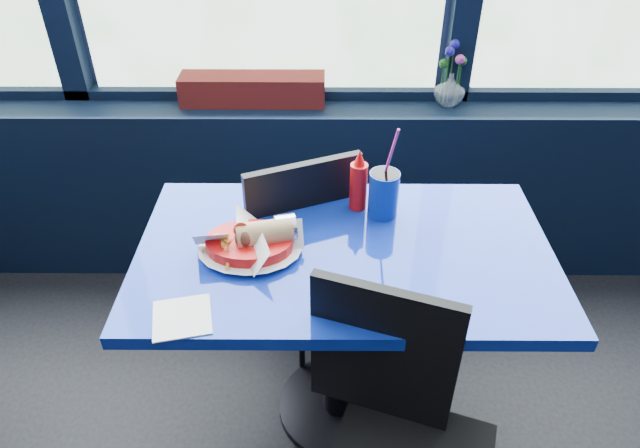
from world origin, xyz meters
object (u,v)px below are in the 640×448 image
at_px(planter_box, 253,89).
at_px(chair_near_front, 397,427).
at_px(near_table, 343,294).
at_px(soda_cup, 384,193).
at_px(flower_vase, 450,86).
at_px(ketchup_bottle, 359,183).
at_px(chair_near_back, 319,241).
at_px(food_basket, 252,242).

bearing_deg(planter_box, chair_near_front, -70.02).
bearing_deg(near_table, soda_cup, 54.84).
height_order(flower_vase, soda_cup, soda_cup).
bearing_deg(chair_near_front, ketchup_bottle, 116.54).
bearing_deg(chair_near_back, food_basket, 38.47).
relative_size(flower_vase, ketchup_bottle, 1.26).
bearing_deg(flower_vase, planter_box, 179.02).
xyz_separation_m(near_table, food_basket, (-0.27, -0.02, 0.22)).
height_order(chair_near_back, planter_box, planter_box).
relative_size(chair_near_front, soda_cup, 2.81).
relative_size(near_table, flower_vase, 4.64).
xyz_separation_m(chair_near_front, flower_vase, (0.32, 1.31, 0.37)).
xyz_separation_m(flower_vase, food_basket, (-0.71, -0.90, -0.09)).
relative_size(near_table, chair_near_back, 1.33).
xyz_separation_m(food_basket, ketchup_bottle, (0.31, 0.23, 0.06)).
relative_size(ketchup_bottle, soda_cup, 0.66).
bearing_deg(flower_vase, chair_near_front, -103.71).
distance_m(near_table, ketchup_bottle, 0.35).
bearing_deg(chair_near_back, soda_cup, 119.89).
bearing_deg(chair_near_front, near_table, 126.05).
bearing_deg(ketchup_bottle, chair_near_front, -82.84).
relative_size(chair_near_front, chair_near_back, 0.98).
relative_size(chair_near_front, planter_box, 1.51).
xyz_separation_m(chair_near_front, ketchup_bottle, (-0.08, 0.64, 0.33)).
xyz_separation_m(planter_box, soda_cup, (0.47, -0.72, -0.03)).
bearing_deg(chair_near_back, chair_near_front, 82.44).
relative_size(planter_box, ketchup_bottle, 2.84).
bearing_deg(chair_near_front, flower_vase, 95.67).
relative_size(planter_box, soda_cup, 1.86).
height_order(chair_near_front, planter_box, planter_box).
distance_m(chair_near_back, flower_vase, 0.85).
relative_size(planter_box, flower_vase, 2.26).
relative_size(chair_near_back, food_basket, 3.05).
bearing_deg(near_table, chair_near_front, -73.33).
bearing_deg(food_basket, planter_box, 107.04).
distance_m(flower_vase, food_basket, 1.15).
bearing_deg(near_table, chair_near_back, 103.41).
relative_size(chair_near_front, ketchup_bottle, 4.30).
bearing_deg(near_table, planter_box, 111.23).
bearing_deg(ketchup_bottle, planter_box, 120.01).
bearing_deg(flower_vase, near_table, -116.79).
bearing_deg(flower_vase, soda_cup, -114.50).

